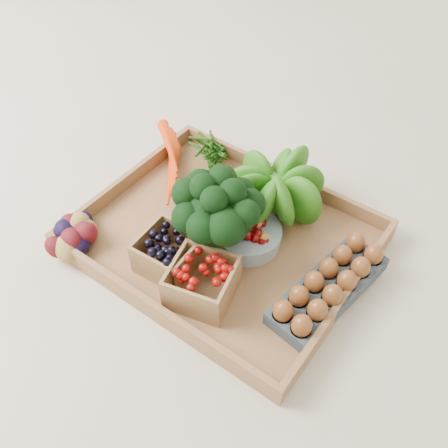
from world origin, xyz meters
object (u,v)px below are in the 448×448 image
Objects in this scene: cherry_bowl at (248,235)px; tray at (224,241)px; broccoli at (218,227)px; egg_carton at (328,290)px.

tray is at bearing -150.93° from cherry_bowl.
cherry_bowl is at bearing 57.56° from broccoli.
tray is 3.12× the size of broccoli.
broccoli is 0.08m from cherry_bowl.
egg_carton is (0.19, -0.02, -0.00)m from cherry_bowl.
egg_carton reaches higher than tray.
tray is 4.03× the size of cherry_bowl.
cherry_bowl reaches higher than egg_carton.
tray is at bearing 105.94° from broccoli.
tray is 0.05m from cherry_bowl.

